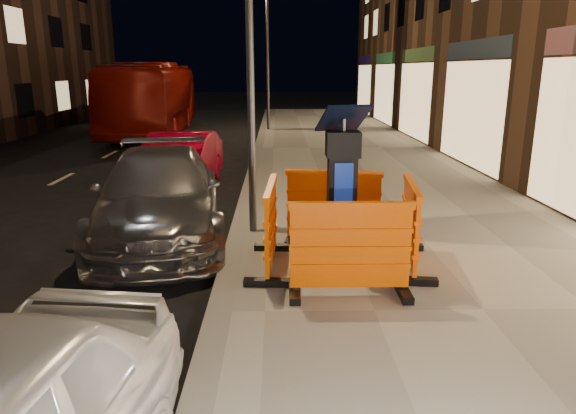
{
  "coord_description": "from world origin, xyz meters",
  "views": [
    {
      "loc": [
        0.68,
        -5.28,
        2.8
      ],
      "look_at": [
        0.8,
        1.0,
        1.1
      ],
      "focal_mm": 32.0,
      "sensor_mm": 36.0,
      "label": 1
    }
  ],
  "objects_px": {
    "barrier_back": "(333,208)",
    "barrier_bldgside": "(410,225)",
    "parking_kiosk": "(342,193)",
    "car_red": "(181,190)",
    "car_silver": "(162,235)",
    "bus_doubledecker": "(156,133)",
    "barrier_kerbside": "(271,226)",
    "barrier_front": "(350,250)"
  },
  "relations": [
    {
      "from": "barrier_kerbside",
      "to": "car_red",
      "type": "relative_size",
      "value": 0.37
    },
    {
      "from": "barrier_kerbside",
      "to": "barrier_bldgside",
      "type": "xyz_separation_m",
      "value": [
        1.9,
        0.0,
        0.0
      ]
    },
    {
      "from": "barrier_front",
      "to": "car_silver",
      "type": "relative_size",
      "value": 0.3
    },
    {
      "from": "car_silver",
      "to": "parking_kiosk",
      "type": "bearing_deg",
      "value": -42.13
    },
    {
      "from": "barrier_bldgside",
      "to": "bus_doubledecker",
      "type": "relative_size",
      "value": 0.14
    },
    {
      "from": "car_silver",
      "to": "bus_doubledecker",
      "type": "bearing_deg",
      "value": 94.1
    },
    {
      "from": "barrier_front",
      "to": "barrier_back",
      "type": "relative_size",
      "value": 1.0
    },
    {
      "from": "barrier_front",
      "to": "barrier_kerbside",
      "type": "height_order",
      "value": "same"
    },
    {
      "from": "barrier_back",
      "to": "barrier_bldgside",
      "type": "bearing_deg",
      "value": -36.57
    },
    {
      "from": "barrier_back",
      "to": "parking_kiosk",
      "type": "bearing_deg",
      "value": -81.57
    },
    {
      "from": "car_red",
      "to": "bus_doubledecker",
      "type": "bearing_deg",
      "value": 108.95
    },
    {
      "from": "barrier_front",
      "to": "car_silver",
      "type": "xyz_separation_m",
      "value": [
        -2.87,
        2.81,
        -0.73
      ]
    },
    {
      "from": "parking_kiosk",
      "to": "car_red",
      "type": "xyz_separation_m",
      "value": [
        -3.17,
        5.28,
        -1.19
      ]
    },
    {
      "from": "parking_kiosk",
      "to": "barrier_back",
      "type": "relative_size",
      "value": 1.4
    },
    {
      "from": "barrier_back",
      "to": "car_red",
      "type": "bearing_deg",
      "value": 134.65
    },
    {
      "from": "parking_kiosk",
      "to": "bus_doubledecker",
      "type": "xyz_separation_m",
      "value": [
        -6.35,
        16.63,
        -1.19
      ]
    },
    {
      "from": "barrier_back",
      "to": "barrier_front",
      "type": "bearing_deg",
      "value": -81.57
    },
    {
      "from": "car_red",
      "to": "bus_doubledecker",
      "type": "distance_m",
      "value": 11.79
    },
    {
      "from": "barrier_bldgside",
      "to": "car_silver",
      "type": "relative_size",
      "value": 0.3
    },
    {
      "from": "car_silver",
      "to": "barrier_bldgside",
      "type": "bearing_deg",
      "value": -35.15
    },
    {
      "from": "barrier_bldgside",
      "to": "car_red",
      "type": "bearing_deg",
      "value": 45.41
    },
    {
      "from": "barrier_kerbside",
      "to": "car_silver",
      "type": "relative_size",
      "value": 0.3
    },
    {
      "from": "car_silver",
      "to": "bus_doubledecker",
      "type": "distance_m",
      "value": 15.17
    },
    {
      "from": "car_red",
      "to": "barrier_kerbside",
      "type": "bearing_deg",
      "value": -63.91
    },
    {
      "from": "barrier_front",
      "to": "barrier_kerbside",
      "type": "relative_size",
      "value": 1.0
    },
    {
      "from": "barrier_back",
      "to": "barrier_kerbside",
      "type": "height_order",
      "value": "same"
    },
    {
      "from": "parking_kiosk",
      "to": "barrier_bldgside",
      "type": "bearing_deg",
      "value": 5.43
    },
    {
      "from": "barrier_front",
      "to": "barrier_kerbside",
      "type": "xyz_separation_m",
      "value": [
        -0.95,
        0.95,
        0.0
      ]
    },
    {
      "from": "car_red",
      "to": "bus_doubledecker",
      "type": "relative_size",
      "value": 0.37
    },
    {
      "from": "barrier_kerbside",
      "to": "barrier_bldgside",
      "type": "relative_size",
      "value": 1.0
    },
    {
      "from": "car_red",
      "to": "barrier_bldgside",
      "type": "bearing_deg",
      "value": -48.74
    },
    {
      "from": "barrier_back",
      "to": "barrier_kerbside",
      "type": "distance_m",
      "value": 1.34
    },
    {
      "from": "barrier_front",
      "to": "bus_doubledecker",
      "type": "bearing_deg",
      "value": 110.3
    },
    {
      "from": "parking_kiosk",
      "to": "car_red",
      "type": "distance_m",
      "value": 6.27
    },
    {
      "from": "barrier_kerbside",
      "to": "bus_doubledecker",
      "type": "relative_size",
      "value": 0.14
    },
    {
      "from": "barrier_bldgside",
      "to": "car_red",
      "type": "relative_size",
      "value": 0.37
    },
    {
      "from": "barrier_back",
      "to": "barrier_bldgside",
      "type": "xyz_separation_m",
      "value": [
        0.95,
        -0.95,
        0.0
      ]
    },
    {
      "from": "car_red",
      "to": "bus_doubledecker",
      "type": "height_order",
      "value": "bus_doubledecker"
    },
    {
      "from": "barrier_bldgside",
      "to": "parking_kiosk",
      "type": "bearing_deg",
      "value": 97.43
    },
    {
      "from": "parking_kiosk",
      "to": "barrier_kerbside",
      "type": "relative_size",
      "value": 1.4
    },
    {
      "from": "parking_kiosk",
      "to": "barrier_bldgside",
      "type": "distance_m",
      "value": 1.06
    },
    {
      "from": "parking_kiosk",
      "to": "barrier_back",
      "type": "distance_m",
      "value": 1.06
    }
  ]
}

